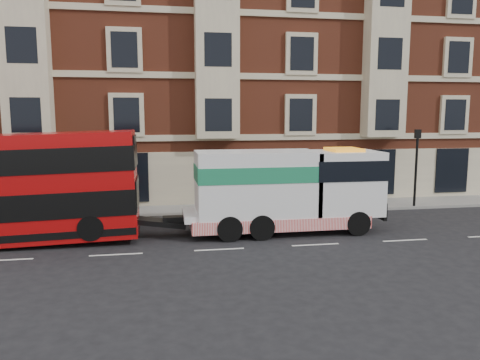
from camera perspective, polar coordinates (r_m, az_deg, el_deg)
name	(u,v)px	position (r m, az deg, el deg)	size (l,w,h in m)	color
ground	(219,250)	(18.84, -2.54, -8.47)	(120.00, 120.00, 0.00)	black
sidewalk	(202,210)	(26.06, -4.64, -3.66)	(90.00, 3.00, 0.15)	slate
victorian_terrace	(198,44)	(33.37, -5.17, 16.15)	(45.00, 12.00, 20.40)	brown
lamp_post_west	(84,168)	(24.55, -18.51, 1.38)	(0.35, 0.15, 4.35)	black
lamp_post_east	(416,162)	(28.15, 20.70, 2.08)	(0.35, 0.15, 4.35)	black
tow_truck	(283,189)	(21.20, 5.32, -1.15)	(8.94, 2.64, 3.73)	silver
pedestrian	(59,199)	(26.15, -21.25, -2.21)	(0.58, 0.38, 1.58)	#1A1E34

